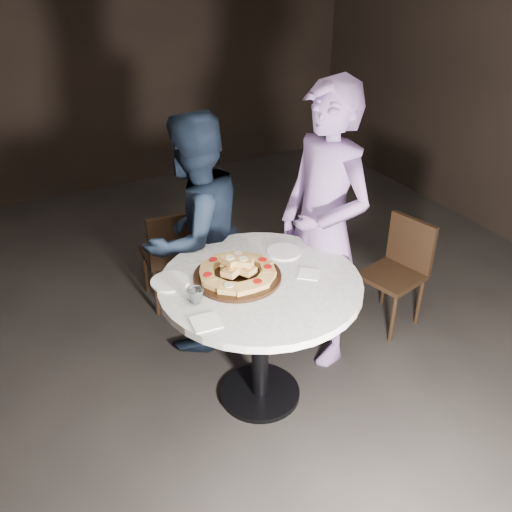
# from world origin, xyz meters

# --- Properties ---
(floor) EXTENTS (7.00, 7.00, 0.00)m
(floor) POSITION_xyz_m (0.00, 0.00, 0.00)
(floor) COLOR black
(floor) RESTS_ON ground
(table) EXTENTS (1.43, 1.43, 0.83)m
(table) POSITION_xyz_m (0.08, -0.08, 0.68)
(table) COLOR black
(table) RESTS_ON ground
(serving_board) EXTENTS (0.60, 0.60, 0.02)m
(serving_board) POSITION_xyz_m (-0.02, -0.00, 0.84)
(serving_board) COLOR black
(serving_board) RESTS_ON table
(focaccia_pile) EXTENTS (0.43, 0.42, 0.11)m
(focaccia_pile) POSITION_xyz_m (-0.01, 0.00, 0.89)
(focaccia_pile) COLOR tan
(focaccia_pile) RESTS_ON serving_board
(plate_left) EXTENTS (0.25, 0.25, 0.01)m
(plate_left) POSITION_xyz_m (-0.36, 0.13, 0.84)
(plate_left) COLOR white
(plate_left) RESTS_ON table
(plate_right) EXTENTS (0.26, 0.26, 0.01)m
(plate_right) POSITION_xyz_m (0.35, 0.12, 0.84)
(plate_right) COLOR white
(plate_right) RESTS_ON table
(water_glass) EXTENTS (0.10, 0.10, 0.08)m
(water_glass) POSITION_xyz_m (-0.30, -0.10, 0.87)
(water_glass) COLOR silver
(water_glass) RESTS_ON table
(napkin_near) EXTENTS (0.15, 0.15, 0.01)m
(napkin_near) POSITION_xyz_m (-0.33, -0.29, 0.83)
(napkin_near) COLOR white
(napkin_near) RESTS_ON table
(napkin_far) EXTENTS (0.16, 0.16, 0.01)m
(napkin_far) POSITION_xyz_m (0.35, -0.15, 0.83)
(napkin_far) COLOR white
(napkin_far) RESTS_ON table
(chair_far) EXTENTS (0.40, 0.42, 0.79)m
(chair_far) POSITION_xyz_m (-0.02, 1.06, 0.46)
(chair_far) COLOR black
(chair_far) RESTS_ON ground
(chair_right) EXTENTS (0.45, 0.44, 0.77)m
(chair_right) POSITION_xyz_m (1.32, 0.16, 0.44)
(chair_right) COLOR black
(chair_right) RESTS_ON ground
(diner_navy) EXTENTS (0.94, 0.84, 1.59)m
(diner_navy) POSITION_xyz_m (-0.01, 0.62, 0.79)
(diner_navy) COLOR black
(diner_navy) RESTS_ON ground
(diner_teal) EXTENTS (0.54, 0.72, 1.81)m
(diner_teal) POSITION_xyz_m (0.64, 0.14, 0.90)
(diner_teal) COLOR #7E65A1
(diner_teal) RESTS_ON ground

